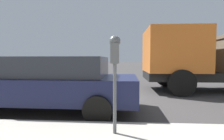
{
  "coord_description": "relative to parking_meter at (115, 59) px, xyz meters",
  "views": [
    {
      "loc": [
        -5.67,
        -0.75,
        1.4
      ],
      "look_at": [
        -2.68,
        -0.56,
        1.23
      ],
      "focal_mm": 28.0,
      "sensor_mm": 36.0,
      "label": 1
    }
  ],
  "objects": [
    {
      "name": "ground_plane",
      "position": [
        2.74,
        0.61,
        -1.42
      ],
      "size": [
        220.0,
        220.0,
        0.0
      ],
      "primitive_type": "plane",
      "color": "#3D3A3A"
    },
    {
      "name": "parking_meter",
      "position": [
        0.0,
        0.0,
        0.0
      ],
      "size": [
        0.21,
        0.19,
        1.66
      ],
      "color": "#4C5156",
      "rests_on": "sidewalk"
    },
    {
      "name": "car_navy",
      "position": [
        1.75,
        1.8,
        -0.64
      ],
      "size": [
        2.19,
        4.74,
        1.48
      ],
      "rotation": [
        0.0,
        0.0,
        -0.02
      ],
      "color": "#14193D",
      "rests_on": "ground_plane"
    }
  ]
}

